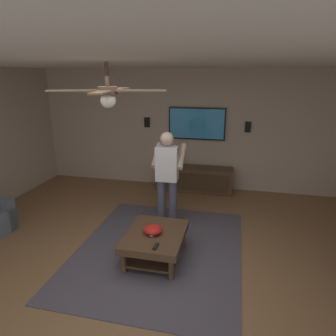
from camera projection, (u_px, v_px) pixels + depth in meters
The scene contains 15 objects.
ground_plane at pixel (150, 278), 3.85m from camera, with size 8.49×8.49×0.00m, color olive.
wall_back_tv at pixel (193, 130), 6.74m from camera, with size 0.10×7.27×2.66m, color #BCA893.
ceiling_slab at pixel (145, 55), 3.05m from camera, with size 7.16×7.27×0.10m, color white.
area_rug at pixel (159, 250), 4.48m from camera, with size 2.90×2.40×0.01m, color #514C56.
coffee_table at pixel (155, 239), 4.20m from camera, with size 1.00×0.80×0.40m.
media_console at pixel (194, 179), 6.72m from camera, with size 0.45×1.70×0.55m.
tv at pixel (197, 124), 6.59m from camera, with size 0.05×1.26×0.71m.
person_standing at pixel (167, 174), 5.00m from camera, with size 0.54×0.54×1.64m.
bowl at pixel (153, 230), 4.14m from camera, with size 0.26×0.26×0.12m, color red.
remote_white at pixel (154, 234), 4.13m from camera, with size 0.15×0.04×0.02m, color white.
remote_black at pixel (156, 246), 3.82m from camera, with size 0.15×0.04×0.02m, color black.
vase_round at pixel (177, 161), 6.70m from camera, with size 0.22×0.22×0.22m, color gold.
wall_speaker_left at pixel (248, 127), 6.38m from camera, with size 0.06×0.12×0.22m, color black.
wall_speaker_right at pixel (147, 122), 6.85m from camera, with size 0.06×0.12×0.22m, color black.
ceiling_fan at pixel (108, 93), 3.04m from camera, with size 1.20×1.19×0.46m.
Camera 1 is at (-3.12, -0.96, 2.51)m, focal length 31.96 mm.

